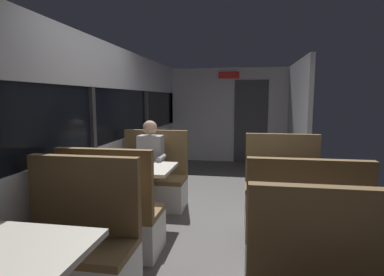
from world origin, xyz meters
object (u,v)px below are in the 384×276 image
at_px(dining_table_mid_window, 136,175).
at_px(bench_rear_aisle_facing_end, 302,244).
at_px(dining_table_near_window, 6,266).
at_px(dining_table_rear_aisle, 291,186).
at_px(bench_near_window_facing_entry, 76,256).
at_px(bench_mid_window_facing_end, 113,221).
at_px(bench_mid_window_facing_entry, 153,184).
at_px(coffee_cup_secondary, 283,173).
at_px(seated_passenger, 151,171).
at_px(bench_rear_aisle_facing_entry, 282,195).

bearing_deg(dining_table_mid_window, bench_rear_aisle_facing_end, -26.68).
height_order(dining_table_near_window, dining_table_rear_aisle, same).
relative_size(bench_near_window_facing_entry, dining_table_rear_aisle, 1.22).
bearing_deg(dining_table_rear_aisle, bench_near_window_facing_entry, -146.04).
bearing_deg(bench_near_window_facing_entry, bench_mid_window_facing_end, 90.00).
height_order(dining_table_near_window, bench_mid_window_facing_end, bench_mid_window_facing_end).
height_order(bench_near_window_facing_entry, bench_mid_window_facing_entry, same).
xyz_separation_m(bench_rear_aisle_facing_end, coffee_cup_secondary, (-0.09, 0.67, 0.46)).
height_order(seated_passenger, coffee_cup_secondary, seated_passenger).
bearing_deg(dining_table_mid_window, bench_mid_window_facing_end, -90.00).
distance_m(bench_near_window_facing_entry, bench_mid_window_facing_entry, 2.11).
bearing_deg(dining_table_rear_aisle, bench_rear_aisle_facing_end, -90.00).
xyz_separation_m(dining_table_near_window, bench_mid_window_facing_end, (0.00, 1.41, -0.31)).
height_order(dining_table_mid_window, coffee_cup_secondary, coffee_cup_secondary).
xyz_separation_m(dining_table_rear_aisle, bench_rear_aisle_facing_end, (0.00, -0.70, -0.31)).
bearing_deg(dining_table_mid_window, dining_table_rear_aisle, -6.38).
bearing_deg(bench_mid_window_facing_end, coffee_cup_secondary, 15.49).
height_order(dining_table_rear_aisle, coffee_cup_secondary, coffee_cup_secondary).
distance_m(dining_table_near_window, coffee_cup_secondary, 2.53).
bearing_deg(seated_passenger, dining_table_rear_aisle, -24.80).
bearing_deg(dining_table_mid_window, seated_passenger, 90.00).
distance_m(dining_table_rear_aisle, seated_passenger, 1.97).
height_order(bench_mid_window_facing_entry, bench_rear_aisle_facing_end, same).
distance_m(bench_mid_window_facing_end, bench_mid_window_facing_entry, 1.40).
bearing_deg(bench_mid_window_facing_entry, dining_table_near_window, -90.00).
bearing_deg(coffee_cup_secondary, seated_passenger, 153.20).
distance_m(bench_mid_window_facing_entry, bench_rear_aisle_facing_entry, 1.80).
distance_m(bench_rear_aisle_facing_entry, coffee_cup_secondary, 0.87).
bearing_deg(bench_rear_aisle_facing_entry, dining_table_near_window, -124.50).
distance_m(dining_table_near_window, bench_rear_aisle_facing_entry, 3.18).
bearing_deg(dining_table_near_window, coffee_cup_secondary, 47.88).
bearing_deg(bench_mid_window_facing_end, dining_table_near_window, -90.00).
distance_m(bench_near_window_facing_entry, dining_table_mid_window, 1.44).
bearing_deg(bench_rear_aisle_facing_entry, coffee_cup_secondary, -97.38).
relative_size(bench_rear_aisle_facing_end, bench_rear_aisle_facing_entry, 1.00).
bearing_deg(bench_mid_window_facing_entry, bench_rear_aisle_facing_entry, -6.38).
relative_size(dining_table_mid_window, bench_mid_window_facing_end, 0.82).
height_order(bench_mid_window_facing_end, coffee_cup_secondary, bench_mid_window_facing_end).
xyz_separation_m(bench_near_window_facing_entry, bench_mid_window_facing_end, (0.00, 0.71, 0.00)).
height_order(bench_mid_window_facing_end, bench_rear_aisle_facing_entry, same).
distance_m(dining_table_near_window, bench_rear_aisle_facing_end, 2.18).
bearing_deg(dining_table_rear_aisle, seated_passenger, 155.20).
bearing_deg(bench_near_window_facing_entry, bench_rear_aisle_facing_entry, 46.78).
bearing_deg(dining_table_mid_window, bench_rear_aisle_facing_entry, 15.59).
xyz_separation_m(dining_table_rear_aisle, bench_rear_aisle_facing_entry, (0.00, 0.70, -0.31)).
bearing_deg(bench_rear_aisle_facing_end, dining_table_mid_window, 153.32).
xyz_separation_m(bench_rear_aisle_facing_end, seated_passenger, (-1.79, 1.53, 0.21)).
bearing_deg(bench_near_window_facing_entry, coffee_cup_secondary, 34.75).
relative_size(dining_table_near_window, seated_passenger, 0.71).
bearing_deg(bench_rear_aisle_facing_entry, dining_table_rear_aisle, -90.00).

